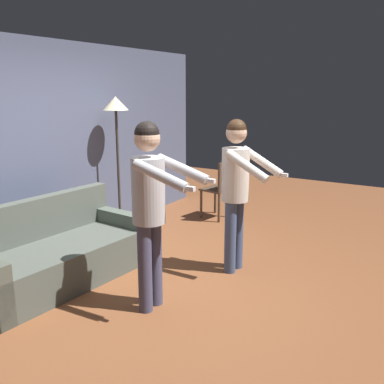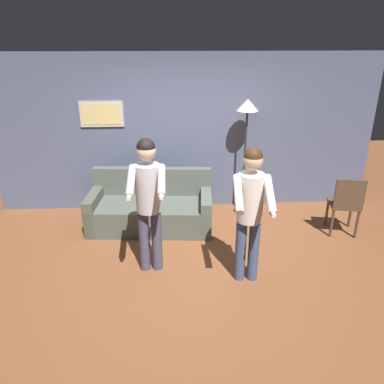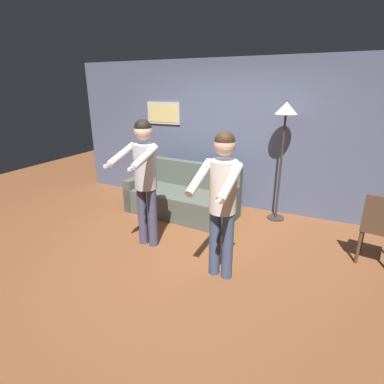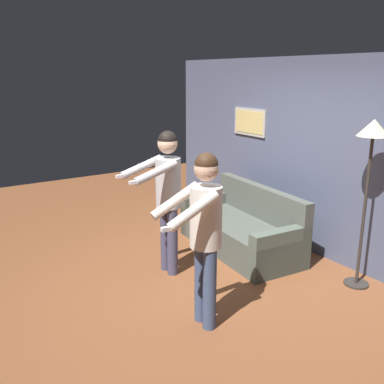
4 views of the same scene
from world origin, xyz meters
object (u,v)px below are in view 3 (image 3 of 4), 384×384
at_px(couch, 183,198).
at_px(person_standing_left, 144,172).
at_px(torchiere_lamp, 285,123).
at_px(dining_chair_distant, 381,226).
at_px(person_standing_right, 222,194).

relative_size(couch, person_standing_left, 1.12).
height_order(couch, torchiere_lamp, torchiere_lamp).
relative_size(torchiere_lamp, dining_chair_distant, 2.06).
bearing_deg(couch, person_standing_left, -87.70).
xyz_separation_m(torchiere_lamp, dining_chair_distant, (1.37, -0.91, -1.08)).
bearing_deg(dining_chair_distant, person_standing_left, -165.18).
bearing_deg(couch, person_standing_right, -50.70).
bearing_deg(dining_chair_distant, torchiere_lamp, 146.44).
relative_size(couch, dining_chair_distant, 2.11).
distance_m(couch, dining_chair_distant, 2.96).
bearing_deg(torchiere_lamp, couch, -163.81).
bearing_deg(dining_chair_distant, couch, 171.05).
bearing_deg(person_standing_left, dining_chair_distant, 14.82).
height_order(torchiere_lamp, person_standing_left, torchiere_lamp).
height_order(torchiere_lamp, person_standing_right, torchiere_lamp).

